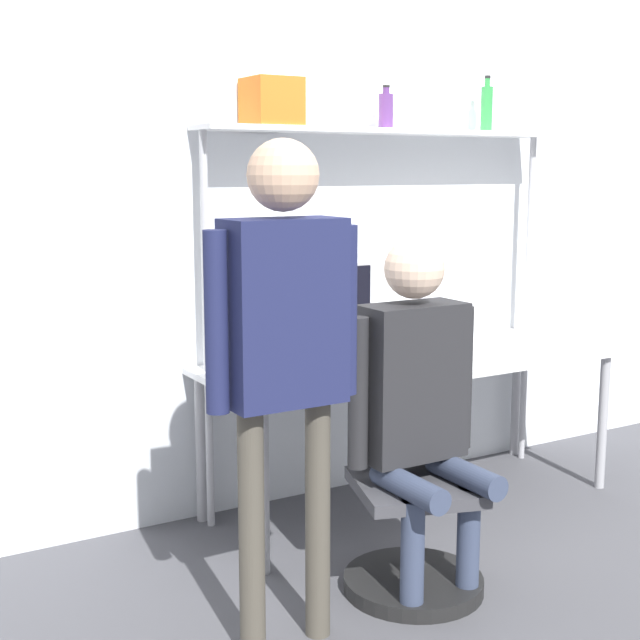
% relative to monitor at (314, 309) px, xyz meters
% --- Properties ---
extents(ground_plane, '(12.00, 12.00, 0.00)m').
position_rel_monitor_xyz_m(ground_plane, '(0.44, -0.62, -1.00)').
color(ground_plane, '#4C4C51').
extents(wall_back, '(8.00, 0.06, 2.70)m').
position_rel_monitor_xyz_m(wall_back, '(0.44, 0.20, 0.35)').
color(wall_back, silver).
rests_on(wall_back, ground_plane).
extents(desk, '(2.11, 0.77, 0.75)m').
position_rel_monitor_xyz_m(desk, '(0.44, -0.21, -0.31)').
color(desk, white).
rests_on(desk, ground_plane).
extents(shelf_unit, '(2.01, 0.25, 1.86)m').
position_rel_monitor_xyz_m(shelf_unit, '(0.44, 0.04, 0.60)').
color(shelf_unit, white).
rests_on(shelf_unit, ground_plane).
extents(monitor, '(0.66, 0.23, 0.46)m').
position_rel_monitor_xyz_m(monitor, '(0.00, 0.00, 0.00)').
color(monitor, '#B7B7BC').
rests_on(monitor, desk).
extents(laptop, '(0.31, 0.23, 0.24)m').
position_rel_monitor_xyz_m(laptop, '(-0.06, -0.40, -0.19)').
color(laptop, '#BCBCC1').
rests_on(laptop, desk).
extents(cell_phone, '(0.07, 0.15, 0.01)m').
position_rel_monitor_xyz_m(cell_phone, '(0.20, -0.40, -0.25)').
color(cell_phone, black).
rests_on(cell_phone, desk).
extents(office_chair, '(0.58, 0.58, 0.91)m').
position_rel_monitor_xyz_m(office_chair, '(-0.10, -0.95, -0.72)').
color(office_chair, black).
rests_on(office_chair, ground_plane).
extents(person_seated, '(0.58, 0.48, 1.41)m').
position_rel_monitor_xyz_m(person_seated, '(-0.11, -0.99, -0.17)').
color(person_seated, '#38425B').
rests_on(person_seated, ground_plane).
extents(person_standing, '(0.57, 0.24, 1.77)m').
position_rel_monitor_xyz_m(person_standing, '(-0.75, -1.08, 0.14)').
color(person_standing, '#4C473D').
rests_on(person_standing, ground_plane).
extents(bottle_green, '(0.06, 0.06, 0.29)m').
position_rel_monitor_xyz_m(bottle_green, '(1.08, 0.04, 0.99)').
color(bottle_green, '#2D8C3F').
rests_on(bottle_green, shelf_unit).
extents(bottle_purple, '(0.07, 0.07, 0.21)m').
position_rel_monitor_xyz_m(bottle_purple, '(0.43, 0.04, 0.95)').
color(bottle_purple, '#593372').
rests_on(bottle_purple, shelf_unit).
extents(storage_box, '(0.23, 0.23, 0.21)m').
position_rel_monitor_xyz_m(storage_box, '(-0.20, 0.04, 0.97)').
color(storage_box, '#D1661E').
rests_on(storage_box, shelf_unit).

